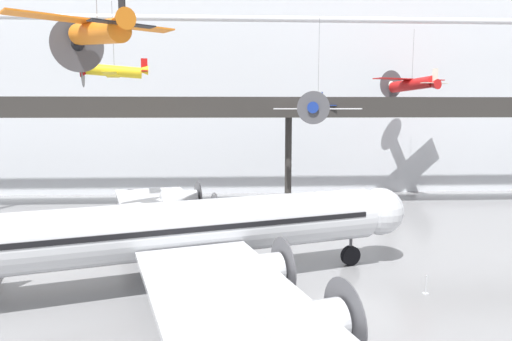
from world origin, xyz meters
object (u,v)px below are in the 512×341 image
object	(u,v)px
suspended_plane_yellow_lowwing	(114,71)
suspended_plane_red_highwing	(412,84)
stanchion_barrier	(426,288)
suspended_plane_white_twin	(318,105)
airliner_silver_main	(168,231)
suspended_plane_orange_highwing	(98,31)

from	to	relation	value
suspended_plane_yellow_lowwing	suspended_plane_red_highwing	bearing A→B (deg)	-169.82
suspended_plane_yellow_lowwing	stanchion_barrier	world-z (taller)	suspended_plane_yellow_lowwing
suspended_plane_white_twin	stanchion_barrier	xyz separation A→B (m)	(2.77, -18.27, -10.21)
suspended_plane_yellow_lowwing	airliner_silver_main	bearing A→B (deg)	103.62
airliner_silver_main	stanchion_barrier	distance (m)	14.73
suspended_plane_red_highwing	stanchion_barrier	bearing A→B (deg)	139.54
airliner_silver_main	suspended_plane_white_twin	xyz separation A→B (m)	(11.58, 16.87, 7.15)
airliner_silver_main	suspended_plane_yellow_lowwing	size ratio (longest dim) A/B	5.36
suspended_plane_orange_highwing	stanchion_barrier	distance (m)	23.74
airliner_silver_main	stanchion_barrier	bearing A→B (deg)	-22.51
suspended_plane_orange_highwing	suspended_plane_white_twin	bearing A→B (deg)	-83.99
suspended_plane_orange_highwing	suspended_plane_yellow_lowwing	xyz separation A→B (m)	(-1.61, 9.89, -1.50)
suspended_plane_white_twin	airliner_silver_main	bearing A→B (deg)	-15.93
suspended_plane_red_highwing	suspended_plane_yellow_lowwing	size ratio (longest dim) A/B	1.31
airliner_silver_main	suspended_plane_red_highwing	size ratio (longest dim) A/B	4.09
suspended_plane_red_highwing	suspended_plane_yellow_lowwing	world-z (taller)	suspended_plane_yellow_lowwing
suspended_plane_orange_highwing	stanchion_barrier	xyz separation A→B (m)	(18.47, -4.07, -14.36)
airliner_silver_main	suspended_plane_orange_highwing	bearing A→B (deg)	130.15
suspended_plane_orange_highwing	suspended_plane_yellow_lowwing	world-z (taller)	same
stanchion_barrier	suspended_plane_orange_highwing	bearing A→B (deg)	167.56
airliner_silver_main	stanchion_barrier	xyz separation A→B (m)	(14.34, -1.40, -3.06)
suspended_plane_red_highwing	suspended_plane_yellow_lowwing	bearing A→B (deg)	89.65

